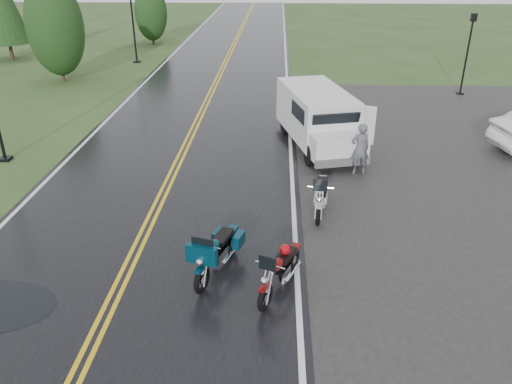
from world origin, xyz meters
TOP-DOWN VIEW (x-y plane):
  - ground at (0.00, 0.00)m, footprint 120.00×120.00m
  - road at (0.00, 10.00)m, footprint 8.00×100.00m
  - motorcycle_red at (3.12, -1.35)m, footprint 1.44×2.10m
  - motorcycle_teal at (1.81, -0.85)m, footprint 1.36×2.24m
  - motorcycle_silver at (4.40, 2.06)m, footprint 1.03×2.16m
  - van_white at (4.41, 6.05)m, footprint 3.19×5.56m
  - person_at_van at (5.91, 5.49)m, footprint 0.67×0.51m
  - lamp_post_far_left at (-5.59, 22.25)m, footprint 0.41×0.41m
  - lamp_post_far_right at (12.29, 15.40)m, footprint 0.33×0.33m
  - tree_left_mid at (-8.30, 17.24)m, footprint 2.93×2.93m
  - tree_left_far at (-6.06, 28.86)m, footprint 2.35×2.35m
  - pine_left_far at (-13.86, 22.79)m, footprint 2.86×2.86m

SIDE VIEW (x-z plane):
  - ground at x=0.00m, z-range 0.00..0.00m
  - road at x=0.00m, z-range 0.00..0.04m
  - motorcycle_red at x=3.12m, z-range 0.00..1.17m
  - motorcycle_silver at x=4.40m, z-range 0.00..1.23m
  - motorcycle_teal at x=1.81m, z-range 0.00..1.25m
  - person_at_van at x=5.91m, z-range 0.00..1.66m
  - van_white at x=4.41m, z-range 0.00..2.06m
  - tree_left_far at x=-6.06m, z-range 0.00..3.62m
  - lamp_post_far_right at x=12.29m, z-range 0.00..3.85m
  - tree_left_mid at x=-8.30m, z-range 0.00..4.57m
  - lamp_post_far_left at x=-5.59m, z-range 0.00..4.74m
  - pine_left_far at x=-13.86m, z-range 0.00..5.96m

